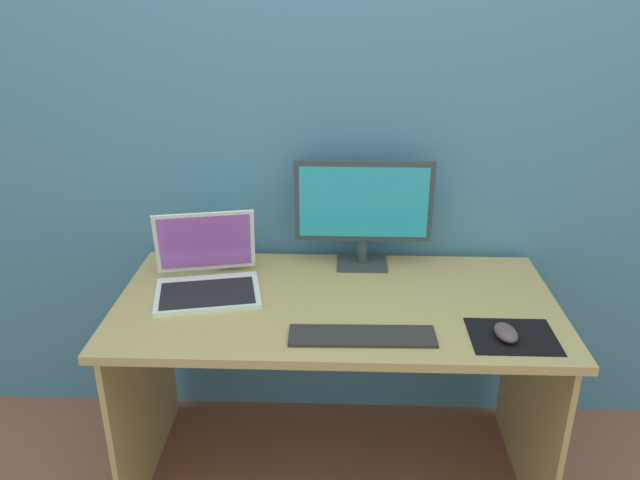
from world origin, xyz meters
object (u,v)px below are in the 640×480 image
object	(u,v)px
laptop	(207,275)
fishbowl	(230,247)
monitor	(363,209)
keyboard_external	(362,336)
mouse	(506,333)

from	to	relation	value
laptop	fishbowl	size ratio (longest dim) A/B	2.74
monitor	laptop	size ratio (longest dim) A/B	1.24
keyboard_external	mouse	xyz separation A→B (m)	(0.41, 0.01, 0.02)
fishbowl	keyboard_external	size ratio (longest dim) A/B	0.33
monitor	keyboard_external	distance (m)	0.53
keyboard_external	mouse	world-z (taller)	mouse
laptop	keyboard_external	xyz separation A→B (m)	(0.51, -0.28, -0.04)
monitor	mouse	world-z (taller)	monitor
monitor	mouse	xyz separation A→B (m)	(0.40, -0.48, -0.19)
laptop	mouse	xyz separation A→B (m)	(0.92, -0.28, -0.03)
monitor	keyboard_external	size ratio (longest dim) A/B	1.13
laptop	keyboard_external	world-z (taller)	laptop
monitor	fishbowl	xyz separation A→B (m)	(-0.47, -0.01, -0.15)
monitor	fishbowl	bearing A→B (deg)	-179.22
monitor	laptop	xyz separation A→B (m)	(-0.52, -0.21, -0.17)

